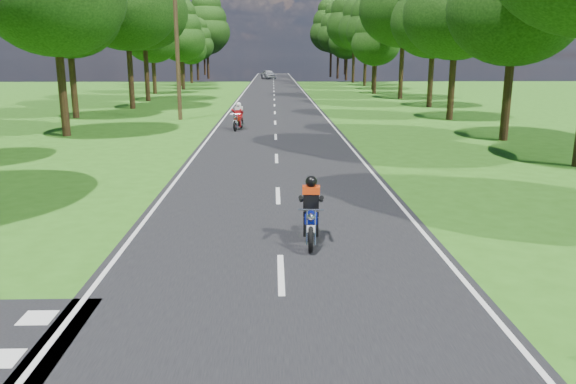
{
  "coord_description": "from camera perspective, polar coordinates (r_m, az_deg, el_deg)",
  "views": [
    {
      "loc": [
        -0.13,
        -7.77,
        3.98
      ],
      "look_at": [
        0.19,
        4.0,
        1.1
      ],
      "focal_mm": 35.0,
      "sensor_mm": 36.0,
      "label": 1
    }
  ],
  "objects": [
    {
      "name": "ground",
      "position": [
        8.73,
        -0.53,
        -13.37
      ],
      "size": [
        160.0,
        160.0,
        0.0
      ],
      "primitive_type": "plane",
      "color": "#2D6216",
      "rests_on": "ground"
    },
    {
      "name": "main_road",
      "position": [
        57.91,
        -1.42,
        9.81
      ],
      "size": [
        7.0,
        140.0,
        0.02
      ],
      "primitive_type": "cube",
      "color": "black",
      "rests_on": "ground"
    },
    {
      "name": "road_markings",
      "position": [
        56.04,
        -1.56,
        9.69
      ],
      "size": [
        7.4,
        140.0,
        0.01
      ],
      "color": "silver",
      "rests_on": "main_road"
    },
    {
      "name": "treeline",
      "position": [
        67.99,
        -0.23,
        17.35
      ],
      "size": [
        40.0,
        115.35,
        14.78
      ],
      "color": "black",
      "rests_on": "ground"
    },
    {
      "name": "telegraph_pole",
      "position": [
        36.25,
        -11.17,
        13.64
      ],
      "size": [
        1.2,
        0.26,
        8.0
      ],
      "color": "#382616",
      "rests_on": "ground"
    },
    {
      "name": "rider_near_blue",
      "position": [
        12.13,
        2.35,
        -1.8
      ],
      "size": [
        0.68,
        1.74,
        1.43
      ],
      "primitive_type": null,
      "rotation": [
        0.0,
        0.0,
        -0.07
      ],
      "color": "#0D1A92",
      "rests_on": "main_road"
    },
    {
      "name": "rider_far_red",
      "position": [
        30.86,
        -5.09,
        7.69
      ],
      "size": [
        0.87,
        1.84,
        1.47
      ],
      "primitive_type": null,
      "rotation": [
        0.0,
        0.0,
        -0.17
      ],
      "color": "maroon",
      "rests_on": "main_road"
    },
    {
      "name": "distant_car",
      "position": [
        97.51,
        -2.02,
        11.86
      ],
      "size": [
        3.0,
        4.84,
        1.54
      ],
      "primitive_type": "imported",
      "rotation": [
        0.0,
        0.0,
        0.28
      ],
      "color": "#B3B6BA",
      "rests_on": "main_road"
    }
  ]
}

